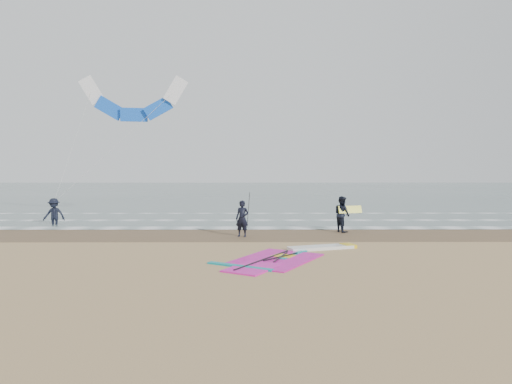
{
  "coord_description": "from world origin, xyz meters",
  "views": [
    {
      "loc": [
        -0.57,
        -16.97,
        3.35
      ],
      "look_at": [
        -0.45,
        5.0,
        2.2
      ],
      "focal_mm": 32.0,
      "sensor_mm": 36.0,
      "label": 1
    }
  ],
  "objects_px": {
    "windsurf_rig": "(290,256)",
    "person_walking": "(342,214)",
    "surf_kite": "(134,103)",
    "person_standing": "(242,219)",
    "person_wading": "(54,209)"
  },
  "relations": [
    {
      "from": "windsurf_rig",
      "to": "surf_kite",
      "type": "xyz_separation_m",
      "value": [
        -9.07,
        12.47,
        7.51
      ]
    },
    {
      "from": "windsurf_rig",
      "to": "person_walking",
      "type": "xyz_separation_m",
      "value": [
        3.26,
        6.67,
        0.91
      ]
    },
    {
      "from": "person_walking",
      "to": "windsurf_rig",
      "type": "bearing_deg",
      "value": 130.78
    },
    {
      "from": "windsurf_rig",
      "to": "person_wading",
      "type": "bearing_deg",
      "value": 143.43
    },
    {
      "from": "person_standing",
      "to": "person_walking",
      "type": "xyz_separation_m",
      "value": [
        5.19,
        1.61,
        0.05
      ]
    },
    {
      "from": "surf_kite",
      "to": "windsurf_rig",
      "type": "bearing_deg",
      "value": -53.96
    },
    {
      "from": "person_wading",
      "to": "person_standing",
      "type": "bearing_deg",
      "value": -24.3
    },
    {
      "from": "windsurf_rig",
      "to": "person_walking",
      "type": "distance_m",
      "value": 7.48
    },
    {
      "from": "person_standing",
      "to": "surf_kite",
      "type": "height_order",
      "value": "surf_kite"
    },
    {
      "from": "windsurf_rig",
      "to": "person_wading",
      "type": "relative_size",
      "value": 3.08
    },
    {
      "from": "person_walking",
      "to": "surf_kite",
      "type": "distance_m",
      "value": 15.14
    },
    {
      "from": "person_walking",
      "to": "person_wading",
      "type": "height_order",
      "value": "person_wading"
    },
    {
      "from": "person_wading",
      "to": "surf_kite",
      "type": "xyz_separation_m",
      "value": [
        4.07,
        2.72,
        6.59
      ]
    },
    {
      "from": "surf_kite",
      "to": "person_wading",
      "type": "bearing_deg",
      "value": -146.2
    },
    {
      "from": "person_walking",
      "to": "surf_kite",
      "type": "bearing_deg",
      "value": 41.64
    }
  ]
}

